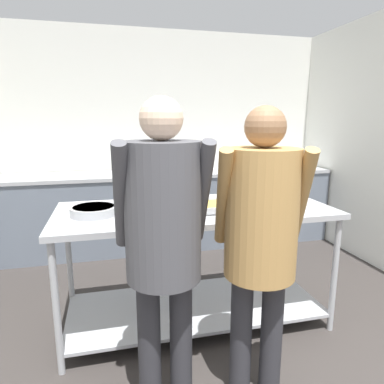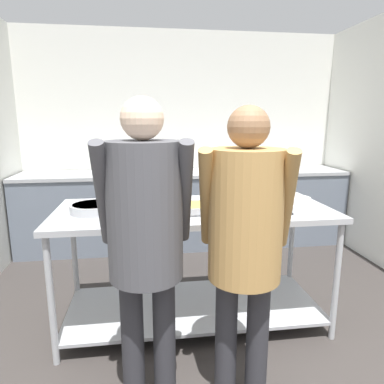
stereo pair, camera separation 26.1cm
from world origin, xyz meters
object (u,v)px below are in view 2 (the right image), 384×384
(water_bottle, at_px, (182,162))
(serving_tray_vegetables, at_px, (198,208))
(guest_serving_right, at_px, (245,230))
(serving_tray_roast, at_px, (260,206))
(plate_stack, at_px, (294,200))
(sauce_pan, at_px, (93,208))
(broccoli_bowl, at_px, (145,199))
(guest_serving_left, at_px, (145,227))

(water_bottle, bearing_deg, serving_tray_vegetables, -92.66)
(serving_tray_vegetables, distance_m, guest_serving_right, 0.71)
(serving_tray_roast, relative_size, guest_serving_right, 0.23)
(serving_tray_vegetables, bearing_deg, plate_stack, 13.43)
(serving_tray_roast, bearing_deg, sauce_pan, 175.48)
(broccoli_bowl, height_order, guest_serving_left, guest_serving_left)
(guest_serving_left, bearing_deg, broccoli_bowl, 90.06)
(water_bottle, bearing_deg, broccoli_bowl, -107.77)
(broccoli_bowl, relative_size, guest_serving_left, 0.12)
(broccoli_bowl, distance_m, serving_tray_vegetables, 0.48)
(plate_stack, height_order, water_bottle, water_bottle)
(serving_tray_roast, relative_size, water_bottle, 1.35)
(sauce_pan, height_order, broccoli_bowl, broccoli_bowl)
(serving_tray_vegetables, relative_size, serving_tray_roast, 1.27)
(serving_tray_roast, relative_size, plate_stack, 1.39)
(sauce_pan, height_order, serving_tray_vegetables, sauce_pan)
(broccoli_bowl, height_order, guest_serving_right, guest_serving_right)
(plate_stack, relative_size, guest_serving_left, 0.16)
(guest_serving_left, bearing_deg, guest_serving_right, -5.03)
(guest_serving_right, bearing_deg, plate_stack, 52.95)
(guest_serving_right, xyz_separation_m, water_bottle, (-0.06, 2.41, 0.06))
(sauce_pan, height_order, water_bottle, water_bottle)
(serving_tray_roast, height_order, guest_serving_right, guest_serving_right)
(broccoli_bowl, xyz_separation_m, water_bottle, (0.45, 1.41, 0.11))
(guest_serving_right, bearing_deg, guest_serving_left, 174.97)
(plate_stack, bearing_deg, serving_tray_roast, -150.30)
(broccoli_bowl, relative_size, guest_serving_right, 0.13)
(sauce_pan, bearing_deg, broccoli_bowl, 31.42)
(plate_stack, height_order, guest_serving_right, guest_serving_right)
(sauce_pan, distance_m, serving_tray_roast, 1.20)
(serving_tray_vegetables, xyz_separation_m, water_bottle, (0.08, 1.72, 0.12))
(serving_tray_roast, bearing_deg, broccoli_bowl, 159.11)
(plate_stack, bearing_deg, serving_tray_vegetables, -166.57)
(serving_tray_roast, bearing_deg, guest_serving_left, -142.29)
(water_bottle, bearing_deg, serving_tray_roast, -77.75)
(broccoli_bowl, bearing_deg, serving_tray_vegetables, -39.51)
(guest_serving_left, distance_m, guest_serving_right, 0.51)
(guest_serving_left, bearing_deg, water_bottle, 79.20)
(broccoli_bowl, bearing_deg, guest_serving_left, -89.94)
(water_bottle, bearing_deg, sauce_pan, -116.53)
(broccoli_bowl, distance_m, water_bottle, 1.49)
(plate_stack, xyz_separation_m, water_bottle, (-0.73, 1.53, 0.13))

